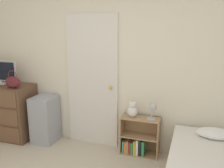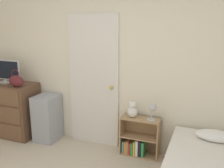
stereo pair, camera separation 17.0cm
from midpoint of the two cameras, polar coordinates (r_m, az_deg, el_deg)
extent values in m
cube|color=beige|center=(3.74, -2.61, 4.45)|extent=(10.00, 0.06, 2.55)
cube|color=silver|center=(3.83, -5.78, 0.53)|extent=(0.81, 0.04, 2.02)
sphere|color=gold|center=(3.68, -1.68, -0.85)|extent=(0.06, 0.06, 0.06)
cube|color=brown|center=(4.64, -24.57, -5.47)|extent=(1.07, 0.48, 0.90)
cube|color=#B7B7BC|center=(4.55, -24.99, 0.15)|extent=(0.22, 0.16, 0.01)
cylinder|color=#B7B7BC|center=(4.54, -25.03, 0.48)|extent=(0.04, 0.04, 0.04)
cube|color=#B7B7BC|center=(4.51, -25.26, 2.78)|extent=(0.63, 0.02, 0.33)
ellipsoid|color=#591E23|center=(4.14, -22.80, 0.35)|extent=(0.26, 0.13, 0.19)
torus|color=#591E23|center=(4.12, -22.94, 1.81)|extent=(0.16, 0.01, 0.16)
cube|color=#999EA8|center=(4.21, -16.16, -7.74)|extent=(0.34, 0.40, 0.75)
cube|color=tan|center=(3.78, 1.04, -11.23)|extent=(0.02, 0.25, 0.57)
cube|color=tan|center=(3.66, 9.28, -12.23)|extent=(0.02, 0.25, 0.57)
cube|color=tan|center=(3.84, 5.00, -15.46)|extent=(0.52, 0.25, 0.02)
cube|color=tan|center=(3.71, 5.09, -11.75)|extent=(0.52, 0.25, 0.02)
cube|color=tan|center=(3.60, 5.19, -7.80)|extent=(0.52, 0.25, 0.02)
cube|color=tan|center=(3.82, 5.53, -11.02)|extent=(0.56, 0.01, 0.57)
cube|color=teal|center=(3.82, 1.52, -13.85)|extent=(0.02, 0.18, 0.18)
cube|color=orange|center=(3.81, 2.03, -13.92)|extent=(0.03, 0.17, 0.18)
cube|color=tan|center=(3.78, 2.42, -14.03)|extent=(0.02, 0.14, 0.19)
cube|color=red|center=(3.80, 2.97, -14.02)|extent=(0.02, 0.18, 0.18)
cube|color=#338C4C|center=(3.77, 3.41, -14.25)|extent=(0.03, 0.14, 0.18)
cube|color=gold|center=(3.76, 3.97, -14.16)|extent=(0.03, 0.14, 0.20)
cube|color=white|center=(3.76, 4.64, -13.95)|extent=(0.04, 0.17, 0.23)
cube|color=black|center=(3.75, 5.31, -13.98)|extent=(0.03, 0.18, 0.24)
cube|color=#338C4C|center=(3.73, 5.90, -14.27)|extent=(0.04, 0.15, 0.22)
sphere|color=silver|center=(3.60, 3.31, -6.34)|extent=(0.15, 0.15, 0.15)
sphere|color=silver|center=(3.57, 3.33, -4.85)|extent=(0.09, 0.09, 0.09)
sphere|color=silver|center=(3.53, 3.16, -5.15)|extent=(0.03, 0.03, 0.03)
sphere|color=silver|center=(3.57, 2.80, -4.26)|extent=(0.04, 0.04, 0.04)
sphere|color=silver|center=(3.55, 3.88, -4.37)|extent=(0.04, 0.04, 0.04)
cylinder|color=#B2B2B7|center=(3.54, 7.57, -7.97)|extent=(0.12, 0.12, 0.01)
cylinder|color=#B2B2B7|center=(3.52, 7.61, -6.73)|extent=(0.01, 0.01, 0.15)
sphere|color=#B2B2B7|center=(3.46, 7.96, -5.18)|extent=(0.11, 0.11, 0.11)
ellipsoid|color=white|center=(3.39, 21.20, -10.51)|extent=(0.47, 0.28, 0.12)
camera|label=1|loc=(0.09, -91.41, -0.34)|focal=40.00mm
camera|label=2|loc=(0.09, 88.59, 0.34)|focal=40.00mm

